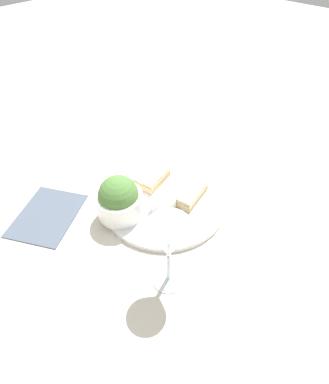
{
  "coord_description": "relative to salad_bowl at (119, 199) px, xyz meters",
  "views": [
    {
      "loc": [
        0.36,
        0.33,
        0.52
      ],
      "look_at": [
        0.0,
        0.0,
        0.03
      ],
      "focal_mm": 28.0,
      "sensor_mm": 36.0,
      "label": 1
    }
  ],
  "objects": [
    {
      "name": "napkin",
      "position": [
        0.11,
        -0.13,
        -0.05
      ],
      "size": [
        0.2,
        0.19,
        0.01
      ],
      "color": "#4C5666",
      "rests_on": "ground_plane"
    },
    {
      "name": "garnish",
      "position": [
        -0.06,
        0.13,
        -0.03
      ],
      "size": [
        0.02,
        0.02,
        0.02
      ],
      "color": "#477533",
      "rests_on": "dinner_plate"
    },
    {
      "name": "dinner_plate",
      "position": [
        -0.1,
        0.04,
        -0.05
      ],
      "size": [
        0.29,
        0.29,
        0.01
      ],
      "color": "white",
      "rests_on": "ground_plane"
    },
    {
      "name": "cheese_toast_near",
      "position": [
        -0.14,
        0.07,
        -0.03
      ],
      "size": [
        0.1,
        0.08,
        0.03
      ],
      "color": "#D1B27F",
      "rests_on": "dinner_plate"
    },
    {
      "name": "salad_bowl",
      "position": [
        0.0,
        0.0,
        0.0
      ],
      "size": [
        0.1,
        0.1,
        0.1
      ],
      "color": "white",
      "rests_on": "dinner_plate"
    },
    {
      "name": "ground_plane",
      "position": [
        -0.1,
        0.04,
        -0.06
      ],
      "size": [
        4.0,
        4.0,
        0.0
      ],
      "primitive_type": "plane",
      "color": "beige"
    },
    {
      "name": "cheese_toast_far",
      "position": [
        -0.12,
        -0.03,
        -0.03
      ],
      "size": [
        0.1,
        0.08,
        0.03
      ],
      "color": "#D1B27F",
      "rests_on": "dinner_plate"
    },
    {
      "name": "sauce_ramekin",
      "position": [
        -0.07,
        0.06,
        -0.02
      ],
      "size": [
        0.05,
        0.05,
        0.04
      ],
      "color": "white",
      "rests_on": "dinner_plate"
    },
    {
      "name": "wine_glass",
      "position": [
        0.04,
        0.18,
        0.06
      ],
      "size": [
        0.07,
        0.07,
        0.16
      ],
      "color": "silver",
      "rests_on": "ground_plane"
    }
  ]
}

